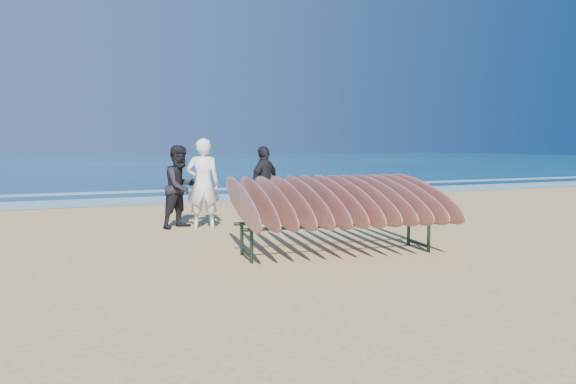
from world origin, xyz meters
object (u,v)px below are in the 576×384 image
object	(u,v)px
person_dark_a	(181,187)
person_dark_b	(264,183)
surfboard_rack	(337,200)
person_white	(203,184)

from	to	relation	value
person_dark_a	person_dark_b	size ratio (longest dim) A/B	1.01
surfboard_rack	person_white	distance (m)	3.71
person_white	surfboard_rack	bearing A→B (deg)	125.59
surfboard_rack	person_dark_b	size ratio (longest dim) A/B	2.00
person_dark_a	person_white	bearing A→B (deg)	-68.79
person_white	person_dark_a	xyz separation A→B (m)	(-0.40, 0.31, -0.07)
person_dark_a	person_dark_b	xyz separation A→B (m)	(2.11, 0.56, -0.01)
surfboard_rack	person_dark_b	xyz separation A→B (m)	(0.49, 4.37, -0.00)
person_dark_b	person_white	bearing A→B (deg)	-4.94
surfboard_rack	person_dark_a	xyz separation A→B (m)	(-1.62, 3.81, 0.01)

